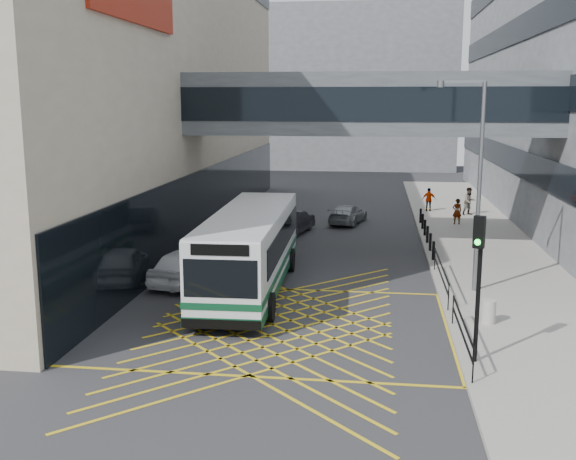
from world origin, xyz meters
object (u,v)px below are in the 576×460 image
at_px(traffic_light, 478,268).
at_px(car_white, 186,265).
at_px(pedestrian_c, 429,200).
at_px(bus, 250,248).
at_px(car_dark, 293,222).
at_px(pedestrian_a, 457,211).
at_px(street_lamp, 475,173).
at_px(pedestrian_b, 469,201).
at_px(litter_bin, 489,312).
at_px(car_silver, 348,214).

bearing_deg(traffic_light, car_white, 167.97).
bearing_deg(pedestrian_c, traffic_light, 92.69).
distance_m(bus, car_dark, 12.16).
relative_size(car_white, pedestrian_a, 3.07).
distance_m(street_lamp, pedestrian_b, 19.16).
xyz_separation_m(traffic_light, litter_bin, (0.99, 3.69, -2.43)).
bearing_deg(pedestrian_a, pedestrian_b, -119.72).
distance_m(bus, street_lamp, 9.40).
bearing_deg(car_dark, litter_bin, 131.32).
relative_size(traffic_light, street_lamp, 0.53).
xyz_separation_m(bus, pedestrian_a, (10.02, 15.56, -0.80)).
height_order(car_white, pedestrian_c, pedestrian_c).
height_order(car_white, pedestrian_a, pedestrian_a).
height_order(car_silver, pedestrian_a, pedestrian_a).
xyz_separation_m(bus, litter_bin, (8.95, -3.55, -1.19)).
height_order(litter_bin, pedestrian_a, pedestrian_a).
bearing_deg(pedestrian_b, car_white, -152.58).
relative_size(car_dark, litter_bin, 5.48).
xyz_separation_m(car_dark, pedestrian_b, (11.00, 7.10, 0.37)).
relative_size(car_white, car_dark, 1.09).
distance_m(car_white, pedestrian_c, 22.90).
distance_m(car_dark, traffic_light, 20.97).
relative_size(car_dark, pedestrian_c, 2.81).
bearing_deg(car_dark, car_silver, -117.60).
height_order(litter_bin, pedestrian_b, pedestrian_b).
bearing_deg(pedestrian_a, bus, 45.81).
height_order(pedestrian_b, pedestrian_c, pedestrian_b).
bearing_deg(pedestrian_b, car_dark, -172.32).
bearing_deg(traffic_light, pedestrian_a, 109.03).
bearing_deg(traffic_light, litter_bin, 99.14).
bearing_deg(car_dark, pedestrian_a, -148.42).
relative_size(pedestrian_b, pedestrian_c, 1.14).
relative_size(bus, traffic_light, 2.70).
xyz_separation_m(car_white, car_dark, (3.15, 11.39, -0.08)).
bearing_deg(pedestrian_b, bus, -145.46).
bearing_deg(pedestrian_a, car_silver, -13.46).
bearing_deg(pedestrian_a, car_white, 37.49).
distance_m(litter_bin, pedestrian_b, 22.88).
height_order(car_dark, litter_bin, car_dark).
height_order(bus, car_white, bus).
height_order(car_dark, traffic_light, traffic_light).
height_order(car_dark, pedestrian_a, pedestrian_a).
height_order(car_silver, traffic_light, traffic_light).
relative_size(traffic_light, pedestrian_a, 2.74).
bearing_deg(bus, car_dark, 87.60).
xyz_separation_m(litter_bin, pedestrian_b, (2.27, 22.76, 0.50)).
xyz_separation_m(pedestrian_a, pedestrian_b, (1.21, 3.66, 0.12)).
xyz_separation_m(street_lamp, litter_bin, (0.11, -4.14, -4.31)).
relative_size(bus, litter_bin, 14.39).
bearing_deg(street_lamp, car_dark, 136.11).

